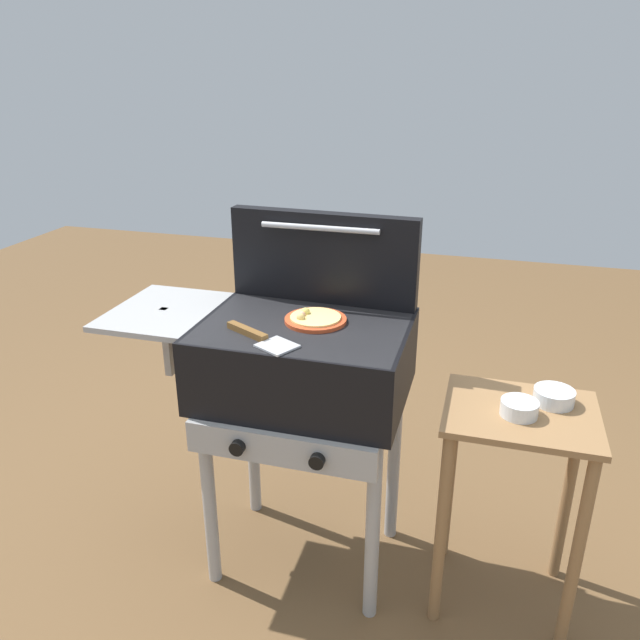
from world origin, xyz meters
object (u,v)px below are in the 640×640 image
Objects in this scene: topping_bowl_far at (519,409)px; grill at (300,367)px; spatula at (259,337)px; pizza_cheese at (315,319)px; prep_table at (514,467)px; topping_bowl_near at (554,397)px.

grill is at bearing 177.92° from topping_bowl_far.
pizza_cheese is at bearing 56.40° from spatula.
topping_bowl_far is (0.63, -0.06, -0.18)m from pizza_cheese.
spatula is at bearing -171.13° from topping_bowl_far.
topping_bowl_far is (0.66, -0.02, -0.03)m from grill.
pizza_cheese is at bearing 177.34° from prep_table.
grill reaches higher than topping_bowl_far.
topping_bowl_near is (0.76, 0.07, -0.03)m from grill.
grill is 0.67m from topping_bowl_far.
prep_table is 5.93× the size of topping_bowl_near.
pizza_cheese is 1.79× the size of topping_bowl_far.
pizza_cheese reaches higher than spatula.
prep_table is at bearing 71.83° from topping_bowl_far.
prep_table is (0.64, -0.03, -0.40)m from pizza_cheese.
grill is at bearing -179.63° from prep_table.
prep_table is at bearing 10.87° from spatula.
topping_bowl_near is (0.09, 0.07, 0.22)m from prep_table.
topping_bowl_far is at bearing -2.08° from grill.
pizza_cheese reaches higher than topping_bowl_far.
grill is 0.77m from topping_bowl_near.
spatula is (-0.12, -0.17, -0.00)m from pizza_cheese.
prep_table is (0.75, 0.14, -0.40)m from spatula.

